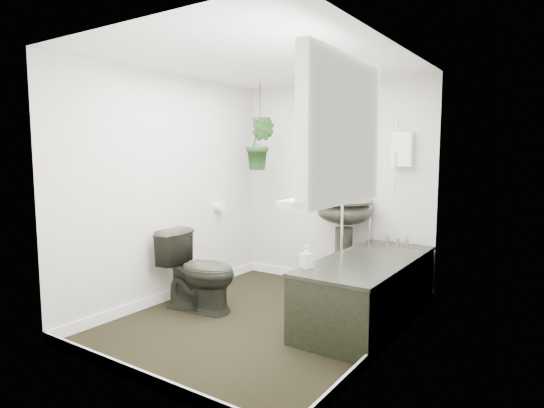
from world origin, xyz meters
The scene contains 22 objects.
floor centered at (0.00, 0.00, -0.01)m, with size 2.30×2.80×0.02m, color black.
ceiling centered at (0.00, 0.00, 2.31)m, with size 2.30×2.80×0.02m, color white.
wall_back centered at (0.00, 1.41, 1.15)m, with size 2.30×0.02×2.30m, color silver.
wall_front centered at (0.00, -1.41, 1.15)m, with size 2.30×0.02×2.30m, color silver.
wall_left centered at (-1.16, 0.00, 1.15)m, with size 0.02×2.80×2.30m, color silver.
wall_right centered at (1.16, 0.00, 1.15)m, with size 0.02×2.80×2.30m, color silver.
skirting centered at (0.00, 0.00, 0.05)m, with size 2.30×2.80×0.10m, color white.
bathtub centered at (0.80, 0.50, 0.29)m, with size 0.72×1.72×0.58m, color black, non-canonical shape.
bath_screen centered at (0.47, 0.99, 1.28)m, with size 0.04×0.72×1.40m, color silver, non-canonical shape.
shower_box centered at (0.80, 1.34, 1.55)m, with size 0.20×0.10×0.35m, color white.
oval_mirror centered at (0.25, 1.37, 1.50)m, with size 0.46×0.03×0.62m, color #B1AC9D.
wall_sconce centered at (-0.15, 1.36, 1.40)m, with size 0.04×0.04×0.22m, color black.
toilet_roll_holder centered at (-1.10, 0.70, 0.90)m, with size 0.11×0.11×0.11m, color white.
window_recess centered at (1.09, -0.70, 1.65)m, with size 0.08×1.00×0.90m, color white.
window_sill centered at (1.02, -0.70, 1.23)m, with size 0.18×1.00×0.04m, color white.
window_blinds centered at (1.04, -0.70, 1.65)m, with size 0.01×0.86×0.76m, color white.
toilet centered at (-0.67, -0.11, 0.39)m, with size 0.43×0.76×0.77m, color black.
pedestal_sink centered at (0.25, 1.16, 0.51)m, with size 0.60×0.51×1.02m, color black, non-canonical shape.
sill_plant centered at (1.00, -0.68, 1.37)m, with size 0.21×0.18×0.23m, color black.
hanging_plant centered at (-0.70, 0.95, 1.62)m, with size 0.32×0.26×0.59m, color black.
soap_bottle centered at (0.51, -0.11, 0.67)m, with size 0.08×0.09×0.19m, color black.
hanging_pot centered at (-0.70, 0.95, 1.85)m, with size 0.16×0.16×0.12m, color #3F2E28.
Camera 1 is at (2.29, -3.26, 1.51)m, focal length 30.00 mm.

